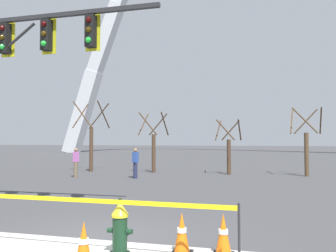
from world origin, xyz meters
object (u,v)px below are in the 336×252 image
Objects in this scene: traffic_cone_curb_edge at (223,235)px; monument_arch at (232,14)px; pedestrian_walking_left at (76,162)px; traffic_cone_mid_sidewalk at (182,233)px; fire_hydrant at (120,228)px; traffic_cone_by_hydrant at (84,245)px; pedestrian_standing_center at (135,163)px; traffic_signal_gantry at (15,64)px.

monument_arch is (-2.52, 45.08, 20.54)m from traffic_cone_curb_edge.
traffic_cone_curb_edge is 0.46× the size of pedestrian_walking_left.
traffic_cone_mid_sidewalk is at bearing -52.79° from pedestrian_walking_left.
traffic_cone_curb_edge is (1.77, 0.43, -0.11)m from fire_hydrant.
fire_hydrant is 13.21m from pedestrian_walking_left.
fire_hydrant reaches higher than traffic_cone_mid_sidewalk.
traffic_cone_mid_sidewalk is at bearing 36.98° from traffic_cone_by_hydrant.
monument_arch is 34.93× the size of pedestrian_standing_center.
traffic_cone_by_hydrant is 6.75m from traffic_signal_gantry.
traffic_signal_gantry is 4.04× the size of pedestrian_walking_left.
traffic_cone_mid_sidewalk is 12.16m from pedestrian_standing_center.
monument_arch is (-0.75, 45.51, 20.43)m from fire_hydrant.
monument_arch reaches higher than fire_hydrant.
traffic_signal_gantry is 4.04× the size of pedestrian_standing_center.
monument_arch reaches higher than traffic_cone_curb_edge.
traffic_signal_gantry is at bearing 155.67° from traffic_cone_mid_sidewalk.
fire_hydrant is 1.36× the size of traffic_cone_mid_sidewalk.
fire_hydrant is at bearing -89.06° from monument_arch.
traffic_cone_mid_sidewalk is at bearing -173.28° from traffic_cone_curb_edge.
traffic_signal_gantry is at bearing -72.46° from pedestrian_walking_left.
traffic_signal_gantry reaches higher than pedestrian_standing_center.
fire_hydrant is at bearing -161.73° from traffic_cone_mid_sidewalk.
monument_arch is (3.78, 42.65, 16.63)m from traffic_signal_gantry.
traffic_cone_curb_edge is at bearing -50.19° from pedestrian_walking_left.
fire_hydrant is at bearing -71.53° from pedestrian_standing_center.
traffic_signal_gantry is 9.31m from pedestrian_walking_left.
pedestrian_standing_center is at bearing 6.29° from pedestrian_walking_left.
monument_arch is at bearing 90.51° from traffic_cone_by_hydrant.
traffic_cone_curb_edge is 0.01× the size of monument_arch.
pedestrian_walking_left reaches higher than traffic_cone_by_hydrant.
pedestrian_standing_center reaches higher than traffic_cone_by_hydrant.
pedestrian_walking_left reaches higher than traffic_cone_curb_edge.
monument_arch is at bearing 90.94° from fire_hydrant.
pedestrian_walking_left is at bearing -173.71° from pedestrian_standing_center.
traffic_cone_by_hydrant is at bearing -60.05° from pedestrian_walking_left.
traffic_cone_curb_edge is (2.10, 1.12, 0.00)m from traffic_cone_by_hydrant.
monument_arch is 34.93× the size of pedestrian_walking_left.
pedestrian_standing_center is (-3.08, -34.03, -20.08)m from monument_arch.
fire_hydrant is 12.10m from pedestrian_standing_center.
traffic_signal_gantry is (-5.57, 2.52, 3.91)m from traffic_cone_mid_sidewalk.
pedestrian_walking_left is (-8.18, 10.77, 0.46)m from traffic_cone_mid_sidewalk.
pedestrian_walking_left and pedestrian_standing_center have the same top height.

